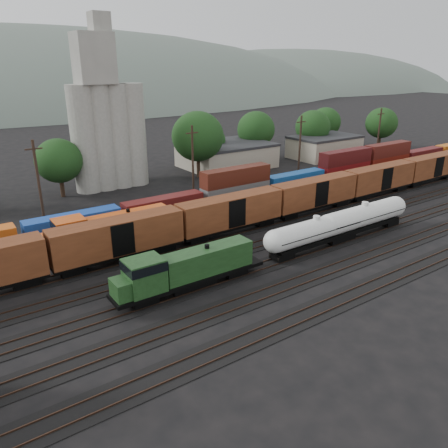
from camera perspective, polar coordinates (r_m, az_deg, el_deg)
ground at (r=50.23m, az=-2.77°, el=-4.85°), size 600.00×600.00×0.00m
tracks at (r=50.21m, az=-2.77°, el=-4.80°), size 180.00×33.20×0.20m
green_locomotive at (r=42.80m, az=-5.44°, el=-5.95°), size 16.30×2.88×4.31m
tank_car_a at (r=53.30m, az=11.88°, el=-0.91°), size 15.52×2.78×4.07m
tank_car_b at (r=59.71m, az=17.78°, el=0.94°), size 16.02×2.87×4.20m
orange_locomotive at (r=54.73m, az=-15.11°, el=-0.59°), size 17.22×2.87×4.30m
boxcar_string at (r=56.78m, az=0.88°, el=1.61°), size 169.00×2.90×4.20m
container_wall at (r=67.67m, az=-0.44°, el=4.12°), size 178.43×2.60×5.80m
grain_silo at (r=80.10m, az=-15.00°, el=12.44°), size 13.40×5.00×29.00m
industrial_sheds at (r=82.16m, az=-12.08°, el=6.67°), size 119.38×17.26×5.10m
tree_band at (r=77.05m, az=-26.40°, el=7.92°), size 164.69×20.17×14.39m
utility_poles at (r=66.95m, az=-13.01°, el=6.75°), size 122.20×0.36×12.00m
distant_hills at (r=305.37m, az=-25.87°, el=10.48°), size 860.00×286.00×130.00m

